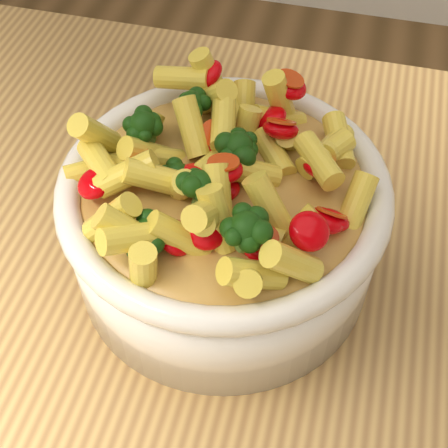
# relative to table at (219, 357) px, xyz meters

# --- Properties ---
(table) EXTENTS (1.20, 0.80, 0.90)m
(table) POSITION_rel_table_xyz_m (0.00, 0.00, 0.00)
(table) COLOR tan
(table) RESTS_ON ground
(serving_bowl) EXTENTS (0.28, 0.28, 0.12)m
(serving_bowl) POSITION_rel_table_xyz_m (-0.01, 0.04, 0.16)
(serving_bowl) COLOR white
(serving_bowl) RESTS_ON table
(pasta_salad) EXTENTS (0.22, 0.22, 0.05)m
(pasta_salad) POSITION_rel_table_xyz_m (-0.01, 0.04, 0.24)
(pasta_salad) COLOR #FFE450
(pasta_salad) RESTS_ON serving_bowl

